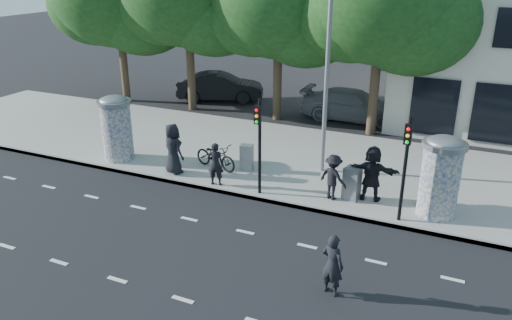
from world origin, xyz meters
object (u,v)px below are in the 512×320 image
at_px(ad_column_right, 440,175).
at_px(traffic_pole_near, 259,137).
at_px(ad_column_left, 116,126).
at_px(car_right, 354,105).
at_px(ped_d, 333,177).
at_px(car_mid, 220,87).
at_px(street_lamp, 328,50).
at_px(ped_a, 173,149).
at_px(cabinet_right, 352,184).
at_px(man_road, 332,265).
at_px(ped_b, 215,164).
at_px(bicycle, 216,156).
at_px(traffic_pole_far, 406,159).
at_px(cabinet_left, 247,157).
at_px(ped_f, 372,173).

distance_m(ad_column_right, traffic_pole_near, 5.91).
height_order(ad_column_left, car_right, ad_column_left).
relative_size(ped_d, car_mid, 0.32).
height_order(traffic_pole_near, street_lamp, street_lamp).
bearing_deg(ad_column_right, ped_a, -176.69).
relative_size(cabinet_right, car_mid, 0.23).
xyz_separation_m(ad_column_right, man_road, (-1.96, -5.14, -0.71)).
relative_size(ped_b, bicycle, 0.82).
bearing_deg(car_mid, street_lamp, -153.76).
xyz_separation_m(traffic_pole_far, man_road, (-0.96, -4.23, -1.41)).
xyz_separation_m(traffic_pole_near, cabinet_left, (-1.31, 1.78, -1.57)).
distance_m(ped_f, man_road, 5.36).
bearing_deg(car_mid, ped_a, 178.18).
height_order(ad_column_right, ped_f, ad_column_right).
bearing_deg(street_lamp, man_road, -70.98).
relative_size(traffic_pole_near, man_road, 2.06).
distance_m(ad_column_left, ped_a, 2.94).
height_order(car_mid, car_right, car_mid).
bearing_deg(cabinet_right, bicycle, -173.84).
relative_size(ped_d, cabinet_right, 1.41).
height_order(traffic_pole_near, ped_b, traffic_pole_near).
distance_m(ped_a, ped_f, 7.40).
height_order(ad_column_right, traffic_pole_near, traffic_pole_near).
bearing_deg(traffic_pole_near, ad_column_right, 8.89).
bearing_deg(ped_a, ped_f, -151.74).
bearing_deg(car_right, traffic_pole_near, 174.31).
height_order(ped_d, cabinet_left, ped_d).
bearing_deg(ped_a, street_lamp, -131.70).
bearing_deg(ped_d, ped_f, -139.07).
bearing_deg(ad_column_right, street_lamp, 156.27).
height_order(cabinet_right, car_mid, car_mid).
height_order(ad_column_left, ped_d, ad_column_left).
xyz_separation_m(traffic_pole_near, ped_a, (-3.71, 0.36, -1.10)).
xyz_separation_m(street_lamp, man_road, (2.44, -7.08, -3.97)).
height_order(street_lamp, man_road, street_lamp).
xyz_separation_m(traffic_pole_far, ped_a, (-8.51, 0.36, -1.10)).
height_order(ped_b, ped_f, ped_f).
bearing_deg(ped_d, ped_b, 28.58).
relative_size(ped_a, car_right, 0.36).
xyz_separation_m(traffic_pole_near, car_mid, (-7.36, 11.03, -1.41)).
xyz_separation_m(ad_column_right, car_mid, (-13.16, 10.13, -0.72)).
distance_m(ped_b, cabinet_right, 4.86).
relative_size(ad_column_left, traffic_pole_far, 0.78).
relative_size(street_lamp, ped_d, 5.02).
bearing_deg(ped_d, cabinet_left, 3.76).
bearing_deg(car_mid, ad_column_left, 163.52).
height_order(traffic_pole_near, cabinet_right, traffic_pole_near).
distance_m(traffic_pole_near, ped_a, 3.89).
bearing_deg(cabinet_right, man_road, -69.76).
distance_m(street_lamp, cabinet_right, 4.81).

